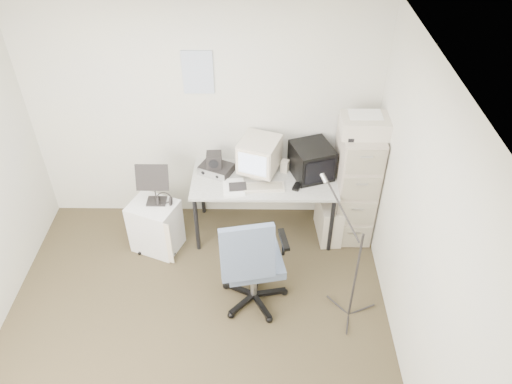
{
  "coord_description": "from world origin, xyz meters",
  "views": [
    {
      "loc": [
        0.59,
        -2.66,
        3.87
      ],
      "look_at": [
        0.55,
        0.95,
        0.95
      ],
      "focal_mm": 35.0,
      "sensor_mm": 36.0,
      "label": 1
    }
  ],
  "objects_px": {
    "desk": "(264,205)",
    "filing_cabinet": "(354,183)",
    "office_chair": "(254,258)",
    "side_cart": "(156,226)"
  },
  "relations": [
    {
      "from": "filing_cabinet",
      "to": "desk",
      "type": "xyz_separation_m",
      "value": [
        -0.95,
        -0.03,
        -0.29
      ]
    },
    {
      "from": "filing_cabinet",
      "to": "side_cart",
      "type": "bearing_deg",
      "value": -171.95
    },
    {
      "from": "side_cart",
      "to": "desk",
      "type": "bearing_deg",
      "value": 34.87
    },
    {
      "from": "filing_cabinet",
      "to": "side_cart",
      "type": "height_order",
      "value": "filing_cabinet"
    },
    {
      "from": "desk",
      "to": "office_chair",
      "type": "distance_m",
      "value": 1.01
    },
    {
      "from": "desk",
      "to": "filing_cabinet",
      "type": "bearing_deg",
      "value": 1.81
    },
    {
      "from": "office_chair",
      "to": "side_cart",
      "type": "relative_size",
      "value": 1.97
    },
    {
      "from": "desk",
      "to": "side_cart",
      "type": "bearing_deg",
      "value": -166.89
    },
    {
      "from": "office_chair",
      "to": "filing_cabinet",
      "type": "bearing_deg",
      "value": 33.24
    },
    {
      "from": "desk",
      "to": "office_chair",
      "type": "height_order",
      "value": "office_chair"
    }
  ]
}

